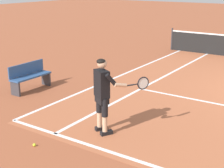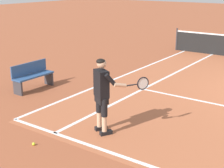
{
  "view_description": "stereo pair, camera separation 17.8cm",
  "coord_description": "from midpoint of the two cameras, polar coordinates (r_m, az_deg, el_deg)",
  "views": [
    {
      "loc": [
        0.8,
        -10.98,
        3.31
      ],
      "look_at": [
        -3.27,
        -4.89,
        1.05
      ],
      "focal_mm": 54.22,
      "sensor_mm": 36.0,
      "label": 1
    },
    {
      "loc": [
        0.95,
        -10.88,
        3.31
      ],
      "look_at": [
        -3.27,
        -4.89,
        1.05
      ],
      "focal_mm": 54.22,
      "sensor_mm": 36.0,
      "label": 2
    }
  ],
  "objects": [
    {
      "name": "line_doubles_left",
      "position": [
        12.44,
        3.0,
        1.7
      ],
      "size": [
        0.1,
        10.34,
        0.01
      ],
      "primitive_type": "cube",
      "color": "white",
      "rests_on": "ground"
    },
    {
      "name": "courtside_bench",
      "position": [
        10.84,
        -12.82,
        1.41
      ],
      "size": [
        0.4,
        1.4,
        0.85
      ],
      "color": "#2D5184",
      "rests_on": "ground"
    },
    {
      "name": "line_singles_left",
      "position": [
        11.79,
        8.65,
        0.66
      ],
      "size": [
        0.1,
        10.34,
        0.01
      ],
      "primitive_type": "cube",
      "color": "white",
      "rests_on": "ground"
    },
    {
      "name": "tennis_player",
      "position": [
        7.38,
        -0.88,
        -1.19
      ],
      "size": [
        1.03,
        0.92,
        1.71
      ],
      "color": "black",
      "rests_on": "ground"
    },
    {
      "name": "tennis_ball_near_feet",
      "position": [
        7.33,
        -12.4,
        -9.85
      ],
      "size": [
        0.07,
        0.07,
        0.07
      ],
      "primitive_type": "sphere",
      "color": "#CCE02D",
      "rests_on": "ground"
    }
  ]
}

